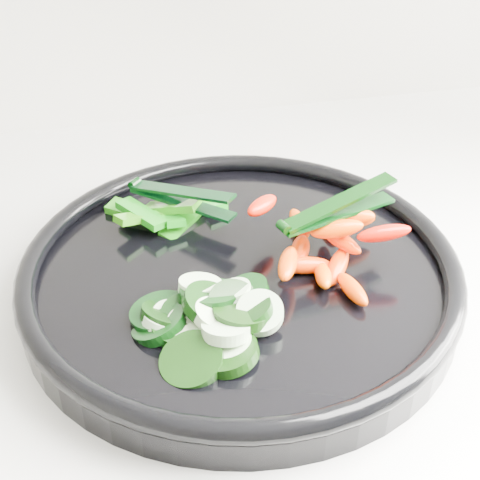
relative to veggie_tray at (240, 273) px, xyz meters
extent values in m
cube|color=silver|center=(0.02, 0.08, -0.04)|extent=(2.02, 0.62, 0.03)
cylinder|color=black|center=(0.00, 0.00, -0.01)|extent=(0.39, 0.39, 0.02)
torus|color=black|center=(0.00, 0.00, 0.01)|extent=(0.40, 0.40, 0.02)
cylinder|color=black|center=(-0.06, -0.10, 0.01)|extent=(0.06, 0.06, 0.03)
cylinder|color=#CDEDBD|center=(-0.05, -0.08, 0.01)|extent=(0.05, 0.05, 0.02)
cylinder|color=black|center=(-0.07, -0.05, 0.01)|extent=(0.06, 0.06, 0.03)
cylinder|color=beige|center=(-0.07, -0.06, 0.01)|extent=(0.04, 0.04, 0.02)
cylinder|color=black|center=(-0.06, -0.06, 0.01)|extent=(0.05, 0.04, 0.02)
cylinder|color=#D5F5C4|center=(-0.07, -0.05, 0.01)|extent=(0.03, 0.03, 0.02)
cylinder|color=black|center=(-0.03, -0.10, 0.01)|extent=(0.06, 0.06, 0.02)
cylinder|color=#B4CEA5|center=(-0.03, -0.09, 0.01)|extent=(0.05, 0.05, 0.02)
cylinder|color=black|center=(-0.04, -0.03, 0.01)|extent=(0.04, 0.04, 0.02)
cylinder|color=beige|center=(-0.04, -0.04, 0.01)|extent=(0.05, 0.05, 0.02)
cylinder|color=black|center=(-0.07, -0.05, 0.01)|extent=(0.07, 0.07, 0.02)
cylinder|color=#DEF6C5|center=(-0.06, -0.05, 0.01)|extent=(0.05, 0.05, 0.02)
cylinder|color=black|center=(-0.07, -0.07, 0.01)|extent=(0.06, 0.06, 0.02)
cylinder|color=beige|center=(-0.05, -0.07, 0.01)|extent=(0.05, 0.05, 0.02)
cylinder|color=black|center=(-0.08, -0.06, 0.01)|extent=(0.06, 0.06, 0.03)
cylinder|color=beige|center=(-0.06, -0.06, 0.01)|extent=(0.04, 0.04, 0.02)
cylinder|color=black|center=(-0.01, -0.07, 0.02)|extent=(0.05, 0.06, 0.03)
cylinder|color=#B7D6AB|center=(-0.01, -0.06, 0.02)|extent=(0.04, 0.04, 0.02)
cylinder|color=black|center=(-0.04, -0.04, 0.02)|extent=(0.06, 0.06, 0.02)
cylinder|color=#DAEEBF|center=(-0.04, -0.03, 0.02)|extent=(0.05, 0.05, 0.02)
cylinder|color=black|center=(-0.04, -0.06, 0.02)|extent=(0.06, 0.07, 0.03)
cylinder|color=beige|center=(-0.04, -0.07, 0.02)|extent=(0.05, 0.05, 0.02)
cylinder|color=black|center=(-0.02, -0.06, 0.02)|extent=(0.06, 0.06, 0.03)
cylinder|color=#B8D7AC|center=(0.00, -0.07, 0.02)|extent=(0.05, 0.04, 0.03)
cylinder|color=black|center=(-0.01, -0.05, 0.02)|extent=(0.04, 0.04, 0.02)
cylinder|color=#D3F6C5|center=(-0.02, -0.05, 0.02)|extent=(0.04, 0.04, 0.02)
cylinder|color=black|center=(-0.02, -0.07, 0.02)|extent=(0.06, 0.06, 0.02)
cylinder|color=#B3D0A6|center=(-0.03, -0.09, 0.02)|extent=(0.04, 0.04, 0.02)
ellipsoid|color=#DA5600|center=(0.08, -0.03, 0.01)|extent=(0.04, 0.05, 0.03)
ellipsoid|color=#E50F00|center=(0.05, -0.02, 0.01)|extent=(0.05, 0.02, 0.02)
ellipsoid|color=#EB3C00|center=(0.08, -0.06, 0.01)|extent=(0.02, 0.04, 0.02)
ellipsoid|color=#E13800|center=(0.05, 0.00, 0.01)|extent=(0.03, 0.04, 0.02)
ellipsoid|color=#E03100|center=(0.06, 0.01, 0.01)|extent=(0.03, 0.05, 0.02)
ellipsoid|color=#FF5C00|center=(0.06, -0.03, 0.01)|extent=(0.02, 0.04, 0.02)
ellipsoid|color=#F33000|center=(0.10, 0.05, 0.01)|extent=(0.02, 0.04, 0.02)
ellipsoid|color=#F74000|center=(0.07, 0.04, 0.01)|extent=(0.02, 0.04, 0.02)
ellipsoid|color=#FF6600|center=(0.03, -0.03, 0.03)|extent=(0.04, 0.05, 0.02)
ellipsoid|color=#FF2900|center=(0.08, 0.02, 0.03)|extent=(0.03, 0.05, 0.02)
ellipsoid|color=#FF2F00|center=(0.09, -0.01, 0.03)|extent=(0.03, 0.05, 0.02)
ellipsoid|color=#FF5000|center=(0.06, 0.02, 0.03)|extent=(0.04, 0.02, 0.02)
ellipsoid|color=#FF3200|center=(0.11, 0.02, 0.03)|extent=(0.05, 0.02, 0.02)
ellipsoid|color=#FE5300|center=(0.08, -0.01, 0.04)|extent=(0.05, 0.03, 0.02)
ellipsoid|color=#F81000|center=(0.03, 0.04, 0.04)|extent=(0.04, 0.04, 0.02)
ellipsoid|color=#E64500|center=(0.09, 0.00, 0.04)|extent=(0.05, 0.03, 0.02)
ellipsoid|color=red|center=(0.12, -0.03, 0.04)|extent=(0.05, 0.02, 0.02)
cube|color=#126A0A|center=(-0.04, 0.09, 0.01)|extent=(0.04, 0.05, 0.02)
cube|color=#0E720A|center=(-0.05, 0.10, 0.01)|extent=(0.04, 0.05, 0.02)
cube|color=#0A6E0F|center=(-0.01, 0.11, 0.01)|extent=(0.03, 0.06, 0.02)
cube|color=#0D710A|center=(-0.03, 0.08, 0.01)|extent=(0.06, 0.06, 0.02)
cube|color=#20740B|center=(-0.08, 0.11, 0.01)|extent=(0.05, 0.05, 0.01)
cube|color=#0A6E0B|center=(-0.05, 0.09, 0.01)|extent=(0.03, 0.06, 0.03)
cube|color=#24690A|center=(-0.04, 0.09, 0.02)|extent=(0.06, 0.05, 0.03)
cube|color=#21720A|center=(-0.08, 0.08, 0.02)|extent=(0.05, 0.04, 0.02)
cube|color=#0F6F0A|center=(-0.07, 0.08, 0.02)|extent=(0.05, 0.06, 0.01)
cylinder|color=black|center=(0.03, -0.02, 0.05)|extent=(0.01, 0.01, 0.01)
cube|color=black|center=(0.09, 0.00, 0.05)|extent=(0.11, 0.05, 0.00)
cube|color=black|center=(0.09, 0.00, 0.06)|extent=(0.11, 0.05, 0.02)
cylinder|color=black|center=(-0.07, 0.13, 0.03)|extent=(0.01, 0.01, 0.01)
cube|color=black|center=(-0.03, 0.09, 0.02)|extent=(0.09, 0.09, 0.00)
cube|color=black|center=(-0.03, 0.09, 0.04)|extent=(0.09, 0.09, 0.02)
camera|label=1|loc=(-0.10, -0.44, 0.35)|focal=50.00mm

